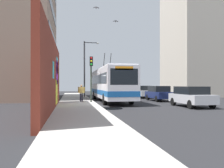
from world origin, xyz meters
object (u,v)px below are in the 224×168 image
object	(u,v)px
parked_car_silver	(191,96)
pedestrian_midblock	(81,92)
city_bus	(110,83)
parked_car_navy	(159,93)
parked_car_black	(131,90)
traffic_light	(91,71)
parked_car_white	(142,91)
street_lamp	(86,65)

from	to	relation	value
parked_car_silver	pedestrian_midblock	size ratio (longest dim) A/B	2.65
city_bus	parked_car_navy	distance (m)	5.31
city_bus	parked_car_black	bearing A→B (deg)	-25.93
traffic_light	city_bus	bearing A→B (deg)	-40.61
parked_car_white	street_lamp	bearing A→B (deg)	87.46
parked_car_silver	street_lamp	xyz separation A→B (m)	(12.43, 7.25, 3.33)
city_bus	parked_car_white	size ratio (longest dim) A/B	2.65
pedestrian_midblock	traffic_light	world-z (taller)	traffic_light
parked_car_silver	traffic_light	distance (m)	8.73
parked_car_navy	parked_car_white	bearing A→B (deg)	0.00
pedestrian_midblock	traffic_light	size ratio (longest dim) A/B	0.38
parked_car_navy	street_lamp	distance (m)	9.94
parked_car_black	pedestrian_midblock	distance (m)	14.64
city_bus	parked_car_navy	bearing A→B (deg)	-92.66
parked_car_silver	parked_car_white	bearing A→B (deg)	-0.00
parked_car_black	street_lamp	xyz separation A→B (m)	(-5.01, 7.25, 3.33)
city_bus	pedestrian_midblock	xyz separation A→B (m)	(-1.46, 2.96, -0.80)
city_bus	parked_car_navy	size ratio (longest dim) A/B	3.05
parked_car_navy	parked_car_black	distance (m)	10.94
street_lamp	parked_car_silver	bearing A→B (deg)	-149.75
parked_car_black	pedestrian_midblock	xyz separation A→B (m)	(-12.15, 8.16, 0.22)
city_bus	street_lamp	distance (m)	6.47
parked_car_black	traffic_light	distance (m)	15.25
traffic_light	street_lamp	distance (m)	8.29
parked_car_silver	parked_car_white	size ratio (longest dim) A/B	0.87
parked_car_black	pedestrian_midblock	world-z (taller)	pedestrian_midblock
parked_car_black	traffic_light	bearing A→B (deg)	150.90
city_bus	parked_car_white	xyz separation A→B (m)	(5.37, -5.20, -1.02)
parked_car_silver	parked_car_black	bearing A→B (deg)	-0.00
traffic_light	street_lamp	world-z (taller)	street_lamp
parked_car_navy	street_lamp	size ratio (longest dim) A/B	0.59
pedestrian_midblock	city_bus	bearing A→B (deg)	-63.81
parked_car_navy	city_bus	bearing A→B (deg)	87.34
city_bus	traffic_light	world-z (taller)	city_bus
parked_car_silver	street_lamp	bearing A→B (deg)	30.25
parked_car_black	pedestrian_midblock	bearing A→B (deg)	146.11
parked_car_silver	parked_car_black	world-z (taller)	same
parked_car_navy	parked_car_silver	bearing A→B (deg)	180.00
parked_car_silver	traffic_light	xyz separation A→B (m)	(4.23, 7.35, 2.08)
parked_car_black	pedestrian_midblock	size ratio (longest dim) A/B	3.12
parked_car_white	parked_car_navy	bearing A→B (deg)	180.00
city_bus	parked_car_black	world-z (taller)	city_bus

